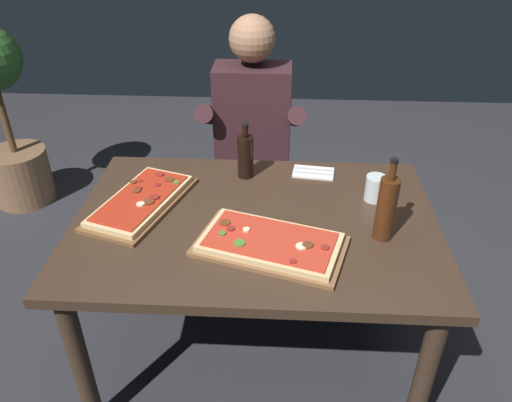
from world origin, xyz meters
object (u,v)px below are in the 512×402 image
diner_chair (254,169)px  seated_diner (252,136)px  wine_bottle_dark (386,208)px  dining_table (255,239)px  pizza_rectangular_front (270,244)px  tumbler_near_camera (375,188)px  oil_bottle_amber (245,156)px  pizza_rectangular_left (141,201)px  potted_plant_corner (4,118)px

diner_chair → seated_diner: 0.28m
wine_bottle_dark → seated_diner: size_ratio=0.24×
dining_table → wine_bottle_dark: (0.47, -0.09, 0.22)m
pizza_rectangular_front → tumbler_near_camera: (0.41, 0.35, 0.03)m
oil_bottle_amber → wine_bottle_dark: bearing=-38.5°
pizza_rectangular_front → tumbler_near_camera: 0.54m
dining_table → seated_diner: (-0.06, 0.74, 0.10)m
diner_chair → dining_table: bearing=-86.2°
pizza_rectangular_front → pizza_rectangular_left: size_ratio=1.04×
oil_bottle_amber → seated_diner: (0.00, 0.40, -0.10)m
tumbler_near_camera → diner_chair: 0.92m
pizza_rectangular_front → diner_chair: size_ratio=0.67×
oil_bottle_amber → diner_chair: oil_bottle_amber is taller
wine_bottle_dark → tumbler_near_camera: (0.01, 0.26, -0.08)m
seated_diner → pizza_rectangular_left: bearing=-121.3°
dining_table → pizza_rectangular_left: (-0.46, 0.07, 0.12)m
pizza_rectangular_left → wine_bottle_dark: bearing=-9.8°
pizza_rectangular_left → diner_chair: size_ratio=0.64×
diner_chair → seated_diner: seated_diner is taller
pizza_rectangular_left → diner_chair: bearing=62.8°
wine_bottle_dark → potted_plant_corner: (-2.11, 1.32, -0.27)m
pizza_rectangular_left → potted_plant_corner: potted_plant_corner is taller
dining_table → tumbler_near_camera: 0.53m
dining_table → wine_bottle_dark: bearing=-10.8°
dining_table → pizza_rectangular_front: (0.06, -0.18, 0.12)m
pizza_rectangular_left → seated_diner: 0.78m
oil_bottle_amber → tumbler_near_camera: (0.54, -0.16, -0.05)m
tumbler_near_camera → seated_diner: (-0.53, 0.57, -0.05)m
dining_table → tumbler_near_camera: tumbler_near_camera is taller
wine_bottle_dark → diner_chair: wine_bottle_dark is taller
wine_bottle_dark → diner_chair: 1.15m
seated_diner → pizza_rectangular_front: bearing=-82.5°
dining_table → oil_bottle_amber: size_ratio=5.57×
diner_chair → potted_plant_corner: potted_plant_corner is taller
wine_bottle_dark → oil_bottle_amber: size_ratio=1.28×
pizza_rectangular_left → wine_bottle_dark: 0.95m
potted_plant_corner → dining_table: bearing=-36.8°
tumbler_near_camera → wine_bottle_dark: bearing=-91.9°
wine_bottle_dark → oil_bottle_amber: bearing=141.5°
tumbler_near_camera → diner_chair: bearing=127.8°
pizza_rectangular_front → oil_bottle_amber: bearing=103.6°
pizza_rectangular_left → oil_bottle_amber: (0.40, 0.26, 0.08)m
pizza_rectangular_front → pizza_rectangular_left: bearing=154.6°
diner_chair → pizza_rectangular_left: bearing=-117.2°
dining_table → pizza_rectangular_left: bearing=171.3°
pizza_rectangular_left → potted_plant_corner: (-1.18, 1.16, -0.16)m
pizza_rectangular_left → seated_diner: bearing=58.7°
dining_table → pizza_rectangular_front: bearing=-70.7°
diner_chair → pizza_rectangular_front: bearing=-83.4°
tumbler_near_camera → potted_plant_corner: 2.37m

